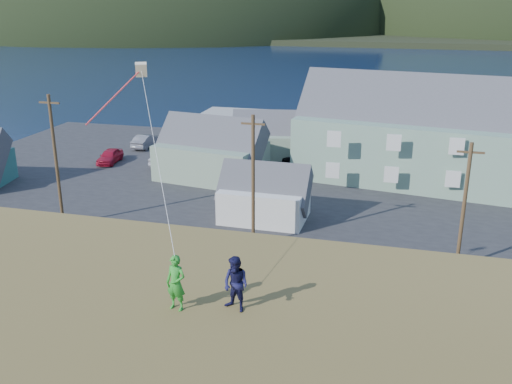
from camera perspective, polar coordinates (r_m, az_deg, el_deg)
ground at (r=38.29m, az=-0.02°, el=-6.48°), size 900.00×900.00×0.00m
grass_strip at (r=36.53m, az=-0.82°, el=-7.71°), size 110.00×8.00×0.10m
waterfront_lot at (r=53.77m, az=4.57°, el=1.13°), size 72.00×36.00×0.12m
wharf at (r=76.61m, az=3.24°, el=6.83°), size 26.00×14.00×0.90m
far_shore at (r=363.90m, az=13.80°, el=15.94°), size 900.00×320.00×2.00m
far_hills at (r=314.33m, az=20.26°, el=15.15°), size 760.00×265.00×143.00m
lodge at (r=54.42m, az=22.21°, el=4.96°), size 35.10×14.65×11.98m
shed_palegreen_near at (r=53.73m, az=-4.50°, el=4.06°), size 10.73×7.64×7.21m
shed_white at (r=43.59m, az=0.85°, el=-0.25°), size 6.94×4.65×5.46m
shed_palegreen_far at (r=60.20m, az=2.16°, el=5.46°), size 10.26×6.97×6.35m
utility_poles at (r=38.40m, az=-2.26°, el=1.09°), size 28.50×0.24×9.86m
parked_cars at (r=60.06m, az=-5.30°, el=3.81°), size 21.49×12.90×1.57m
kite_flyer_green at (r=17.88m, az=-8.01°, el=-8.99°), size 0.72×0.54×1.80m
kite_flyer_navy at (r=17.66m, az=-2.03°, el=-9.20°), size 1.05×0.95×1.78m
kite_rig at (r=23.60m, az=-11.77°, el=11.31°), size 2.64×3.69×9.15m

